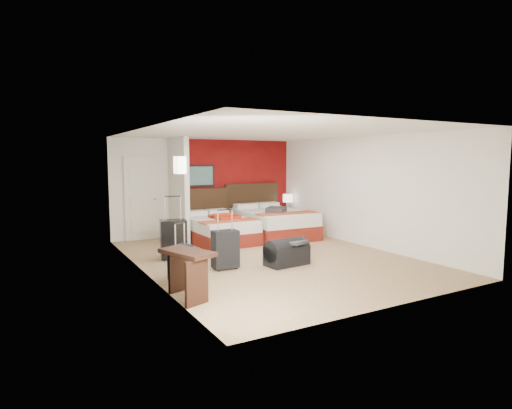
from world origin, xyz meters
TOP-DOWN VIEW (x-y plane):
  - ground at (0.00, 0.00)m, footprint 6.50×6.50m
  - room_walls at (-1.40, 1.42)m, footprint 5.02×6.52m
  - red_accent_panel at (0.75, 3.23)m, footprint 3.50×0.04m
  - partition_wall at (-1.00, 2.61)m, footprint 0.12×1.20m
  - entry_door at (-1.75, 3.20)m, footprint 0.82×0.06m
  - bed_left at (-0.22, 2.01)m, footprint 1.39×1.95m
  - bed_right at (1.32, 2.01)m, footprint 1.62×2.26m
  - red_suitcase_open at (-0.12, 1.91)m, footprint 0.58×0.77m
  - jacket_bundle at (1.22, 1.71)m, footprint 0.68×0.68m
  - nightstand at (2.27, 2.78)m, footprint 0.39×0.39m
  - table_lamp at (2.27, 2.78)m, footprint 0.35×0.35m
  - suitcase_black at (-1.73, 0.84)m, footprint 0.56×0.41m
  - suitcase_charcoal at (-1.16, -0.36)m, footprint 0.47×0.30m
  - suitcase_navy at (-2.09, -0.60)m, footprint 0.46×0.41m
  - duffel_bag at (-0.03, -0.66)m, footprint 0.85×0.51m
  - jacket_draped at (0.12, -0.71)m, footprint 0.52×0.48m
  - desk at (-2.31, -1.55)m, footprint 0.66×0.92m

SIDE VIEW (x-z plane):
  - ground at x=0.00m, z-range 0.00..0.00m
  - duffel_bag at x=-0.03m, z-range 0.00..0.41m
  - nightstand at x=2.27m, z-range 0.00..0.50m
  - suitcase_navy at x=-2.09m, z-range 0.00..0.54m
  - bed_left at x=-0.22m, z-range 0.00..0.58m
  - bed_right at x=1.32m, z-range 0.00..0.66m
  - suitcase_charcoal at x=-1.16m, z-range 0.00..0.68m
  - desk at x=-2.31m, z-range 0.00..0.69m
  - suitcase_black at x=-1.73m, z-range 0.00..0.76m
  - jacket_draped at x=0.12m, z-range 0.41..0.46m
  - red_suitcase_open at x=-0.12m, z-range 0.58..0.67m
  - jacket_bundle at x=1.22m, z-range 0.66..0.79m
  - table_lamp at x=2.27m, z-range 0.50..0.99m
  - entry_door at x=-1.75m, z-range 0.00..2.05m
  - red_accent_panel at x=0.75m, z-range 0.00..2.50m
  - partition_wall at x=-1.00m, z-range 0.00..2.50m
  - room_walls at x=-1.40m, z-range 0.01..2.51m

